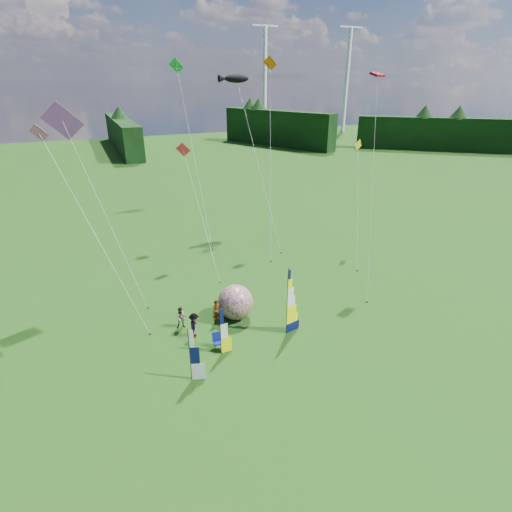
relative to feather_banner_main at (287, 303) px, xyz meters
name	(u,v)px	position (x,y,z in m)	size (l,w,h in m)	color
ground	(295,353)	(-0.51, -2.17, -2.48)	(220.00, 220.00, 0.00)	#255318
treeline_ring	(297,300)	(-0.51, -2.17, 1.52)	(210.00, 210.00, 8.00)	black
turbine_left	(347,82)	(69.49, 92.83, 12.52)	(8.00, 1.20, 30.00)	silver
turbine_right	(265,82)	(44.49, 99.83, 12.52)	(8.00, 1.20, 30.00)	silver
feather_banner_main	(287,303)	(0.00, 0.00, 0.00)	(1.34, 0.10, 4.96)	#080E3D
side_banner_left	(220,332)	(-4.89, -0.25, -0.83)	(0.93, 0.10, 3.31)	#FFFA01
side_banner_far	(190,356)	(-7.32, -1.90, -0.73)	(1.03, 0.10, 3.50)	white
bol_inflatable	(235,302)	(-2.49, 3.36, -1.17)	(2.62, 2.62, 2.62)	#100876
spectator_a	(217,312)	(-4.00, 3.16, -1.54)	(0.69, 0.45, 1.89)	#66594C
spectator_b	(182,318)	(-6.50, 3.65, -1.65)	(0.80, 0.40, 1.65)	#66594C
spectator_c	(194,325)	(-5.96, 2.25, -1.57)	(1.18, 0.44, 1.83)	#66594C
spectator_d	(222,307)	(-3.32, 4.01, -1.72)	(0.89, 0.36, 1.51)	#66594C
camp_chair	(218,341)	(-4.93, 0.30, -1.91)	(0.65, 0.65, 1.13)	#071360
kite_whale	(258,155)	(6.13, 18.73, 6.47)	(3.43, 15.43, 17.91)	black
kite_rainbow_delta	(104,203)	(-10.14, 10.15, 5.47)	(8.36, 10.36, 15.91)	#F23D1E
kite_parafoil	(373,178)	(9.87, 4.50, 6.63)	(7.05, 9.80, 18.22)	red
small_kite_red	(201,208)	(-2.06, 12.90, 3.25)	(2.84, 9.80, 11.46)	red
small_kite_orange	(270,156)	(5.92, 15.21, 6.96)	(5.81, 10.35, 18.88)	#DC5404
small_kite_yellow	(358,201)	(12.51, 9.38, 3.17)	(5.75, 8.58, 11.29)	yellow
small_kite_pink	(94,228)	(-11.14, 7.35, 4.56)	(6.82, 9.29, 14.08)	#D45A87
small_kite_green	(194,152)	(-0.29, 20.54, 6.92)	(2.86, 11.05, 18.80)	green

